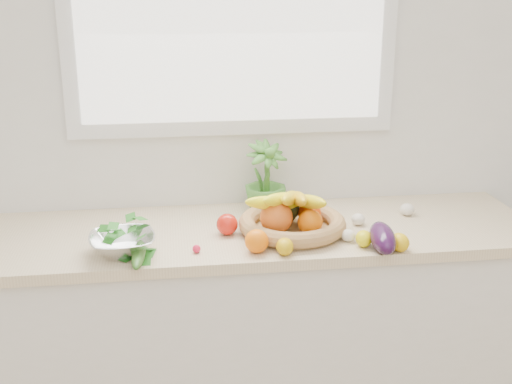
{
  "coord_description": "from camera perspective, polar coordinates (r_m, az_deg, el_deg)",
  "views": [
    {
      "loc": [
        -0.25,
        -0.29,
        1.78
      ],
      "look_at": [
        0.05,
        1.93,
        1.05
      ],
      "focal_mm": 45.0,
      "sensor_mm": 36.0,
      "label": 1
    }
  ],
  "objects": [
    {
      "name": "back_wall",
      "position": [
        2.58,
        -2.08,
        8.49
      ],
      "size": [
        4.5,
        0.02,
        2.7
      ],
      "primitive_type": "cube",
      "color": "white",
      "rests_on": "ground"
    },
    {
      "name": "counter_cabinet",
      "position": [
        2.62,
        -1.17,
        -12.88
      ],
      "size": [
        2.2,
        0.58,
        0.86
      ],
      "primitive_type": "cube",
      "color": "silver",
      "rests_on": "ground"
    },
    {
      "name": "countertop",
      "position": [
        2.42,
        -1.24,
        -3.73
      ],
      "size": [
        2.24,
        0.62,
        0.04
      ],
      "primitive_type": "cube",
      "color": "beige",
      "rests_on": "counter_cabinet"
    },
    {
      "name": "orange_loose",
      "position": [
        2.2,
        0.06,
        -4.39
      ],
      "size": [
        0.09,
        0.09,
        0.08
      ],
      "primitive_type": "sphere",
      "rotation": [
        0.0,
        0.0,
        0.14
      ],
      "color": "orange",
      "rests_on": "countertop"
    },
    {
      "name": "lemon_a",
      "position": [
        2.18,
        2.57,
        -4.87
      ],
      "size": [
        0.07,
        0.08,
        0.06
      ],
      "primitive_type": "ellipsoid",
      "rotation": [
        0.0,
        0.0,
        -0.11
      ],
      "color": "gold",
      "rests_on": "countertop"
    },
    {
      "name": "lemon_b",
      "position": [
        2.28,
        9.56,
        -4.11
      ],
      "size": [
        0.07,
        0.08,
        0.06
      ],
      "primitive_type": "ellipsoid",
      "rotation": [
        0.0,
        0.0,
        -0.17
      ],
      "color": "yellow",
      "rests_on": "countertop"
    },
    {
      "name": "lemon_c",
      "position": [
        2.27,
        12.64,
        -4.38
      ],
      "size": [
        0.08,
        0.09,
        0.06
      ],
      "primitive_type": "ellipsoid",
      "rotation": [
        0.0,
        0.0,
        0.18
      ],
      "color": "#E5B30C",
      "rests_on": "countertop"
    },
    {
      "name": "apple",
      "position": [
        2.35,
        -2.58,
        -2.88
      ],
      "size": [
        0.1,
        0.1,
        0.08
      ],
      "primitive_type": "sphere",
      "rotation": [
        0.0,
        0.0,
        0.38
      ],
      "color": "red",
      "rests_on": "countertop"
    },
    {
      "name": "ginger",
      "position": [
        2.32,
        5.96,
        -3.89
      ],
      "size": [
        0.11,
        0.08,
        0.03
      ],
      "primitive_type": "cube",
      "rotation": [
        0.0,
        0.0,
        0.46
      ],
      "color": "tan",
      "rests_on": "countertop"
    },
    {
      "name": "garlic_a",
      "position": [
        2.48,
        9.09,
        -2.42
      ],
      "size": [
        0.06,
        0.06,
        0.05
      ],
      "primitive_type": "ellipsoid",
      "rotation": [
        0.0,
        0.0,
        0.22
      ],
      "color": "beige",
      "rests_on": "countertop"
    },
    {
      "name": "garlic_b",
      "position": [
        2.62,
        13.3,
        -1.52
      ],
      "size": [
        0.06,
        0.06,
        0.05
      ],
      "primitive_type": "ellipsoid",
      "rotation": [
        0.0,
        0.0,
        0.13
      ],
      "color": "beige",
      "rests_on": "countertop"
    },
    {
      "name": "garlic_c",
      "position": [
        2.32,
        8.2,
        -3.84
      ],
      "size": [
        0.05,
        0.05,
        0.04
      ],
      "primitive_type": "ellipsoid",
      "rotation": [
        0.0,
        0.0,
        -0.0
      ],
      "color": "beige",
      "rests_on": "countertop"
    },
    {
      "name": "eggplant",
      "position": [
        2.26,
        11.19,
        -4.02
      ],
      "size": [
        0.11,
        0.23,
        0.09
      ],
      "primitive_type": "ellipsoid",
      "rotation": [
        0.0,
        0.0,
        -0.13
      ],
      "color": "#2B0D32",
      "rests_on": "countertop"
    },
    {
      "name": "cucumber",
      "position": [
        2.18,
        -10.37,
        -5.46
      ],
      "size": [
        0.06,
        0.24,
        0.04
      ],
      "primitive_type": "ellipsoid",
      "rotation": [
        0.0,
        0.0,
        -0.05
      ],
      "color": "#2D5E1B",
      "rests_on": "countertop"
    },
    {
      "name": "radish",
      "position": [
        2.21,
        -5.31,
        -5.05
      ],
      "size": [
        0.04,
        0.04,
        0.03
      ],
      "primitive_type": "sphere",
      "rotation": [
        0.0,
        0.0,
        0.27
      ],
      "color": "red",
      "rests_on": "countertop"
    },
    {
      "name": "potted_herb",
      "position": [
        2.56,
        0.84,
        1.1
      ],
      "size": [
        0.23,
        0.23,
        0.31
      ],
      "primitive_type": "imported",
      "rotation": [
        0.0,
        0.0,
        0.43
      ],
      "color": "#43802E",
      "rests_on": "countertop"
    },
    {
      "name": "fruit_basket",
      "position": [
        2.37,
        3.17,
        -2.33
      ],
      "size": [
        0.52,
        0.52,
        0.19
      ],
      "color": "tan",
      "rests_on": "countertop"
    },
    {
      "name": "colander_with_spinach",
      "position": [
        2.22,
        -11.83,
        -4.07
      ],
      "size": [
        0.24,
        0.24,
        0.12
      ],
      "color": "white",
      "rests_on": "countertop"
    }
  ]
}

